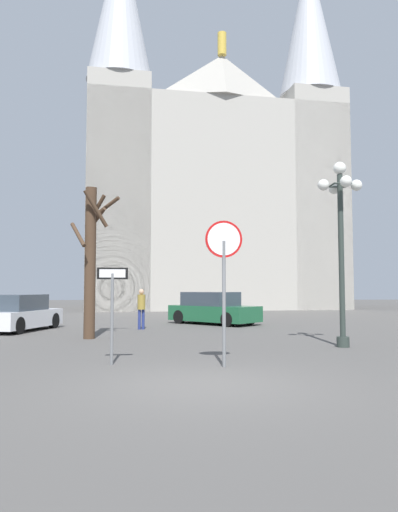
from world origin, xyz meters
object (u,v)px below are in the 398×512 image
stop_sign (224,263)px  one_way_arrow_sign (112,301)px  cathedral (212,186)px  bare_tree (91,256)px  parked_car_far_green (213,309)px  pedestrian_walking (141,305)px  parked_car_near_white (17,314)px  street_lamp (341,225)px

stop_sign → one_way_arrow_sign: 2.63m
cathedral → bare_tree: bearing=-104.2°
stop_sign → parked_car_far_green: size_ratio=0.73×
cathedral → pedestrian_walking: cathedral is taller
parked_car_near_white → parked_car_far_green: (8.07, 3.16, 0.03)m
street_lamp → parked_car_far_green: street_lamp is taller
one_way_arrow_sign → parked_car_far_green: (3.23, 11.82, -0.70)m
bare_tree → parked_car_far_green: 8.08m
cathedral → street_lamp: 27.44m
street_lamp → parked_car_near_white: size_ratio=1.23×
pedestrian_walking → stop_sign: bearing=-75.8°
bare_tree → parked_car_near_white: bare_tree is taller
street_lamp → one_way_arrow_sign: bearing=-155.5°
stop_sign → street_lamp: (3.78, 3.28, 1.31)m
one_way_arrow_sign → parked_car_near_white: one_way_arrow_sign is taller
one_way_arrow_sign → bare_tree: 5.89m
bare_tree → cathedral: bearing=75.8°
stop_sign → pedestrian_walking: stop_sign is taller
stop_sign → pedestrian_walking: bearing=104.2°
one_way_arrow_sign → bare_tree: (-1.44, 5.55, 1.36)m
cathedral → one_way_arrow_sign: (-4.61, -29.38, -8.93)m
street_lamp → pedestrian_walking: 9.11m
stop_sign → one_way_arrow_sign: stop_sign is taller
pedestrian_walking → bare_tree: bearing=-113.0°
one_way_arrow_sign → parked_car_far_green: one_way_arrow_sign is taller
street_lamp → bare_tree: size_ratio=1.05×
cathedral → one_way_arrow_sign: size_ratio=14.55×
cathedral → one_way_arrow_sign: 31.05m
one_way_arrow_sign → cathedral: bearing=81.1°
cathedral → parked_car_far_green: (-1.38, -17.56, -9.63)m
cathedral → stop_sign: cathedral is taller
cathedral → stop_sign: size_ratio=9.88×
one_way_arrow_sign → stop_sign: bearing=-10.0°
parked_car_near_white → pedestrian_walking: pedestrian_walking is taller
stop_sign → pedestrian_walking: (-2.40, 9.48, -1.24)m
parked_car_far_green → bare_tree: bearing=-126.7°
cathedral → street_lamp: size_ratio=5.80×
parked_car_near_white → pedestrian_walking: size_ratio=2.67×
street_lamp → parked_car_near_white: 12.83m
parked_car_near_white → pedestrian_walking: bearing=4.5°
stop_sign → bare_tree: bearing=123.1°
cathedral → parked_car_near_white: cathedral is taller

